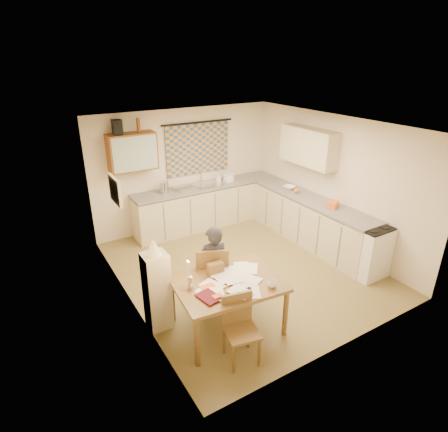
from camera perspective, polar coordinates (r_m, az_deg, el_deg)
floor at (r=6.70m, az=2.95°, el=-8.01°), size 4.00×4.50×0.02m
ceiling at (r=5.79m, az=3.48°, el=13.75°), size 4.00×4.50×0.02m
wall_back at (r=8.00m, az=-5.96°, el=7.15°), size 4.00×0.02×2.50m
wall_front at (r=4.63m, az=19.14°, el=-6.84°), size 4.00×0.02×2.50m
wall_left at (r=5.35m, az=-14.94°, el=-2.07°), size 0.02×4.50×2.50m
wall_right at (r=7.39m, az=16.27°, el=4.94°), size 0.02×4.50×2.50m
window_blind at (r=7.99m, az=-3.99°, el=10.16°), size 1.45×0.03×1.05m
curtain_rod at (r=7.86m, az=-4.04°, el=14.04°), size 1.60×0.04×0.04m
wall_cabinet at (r=7.30m, az=-13.80°, el=9.47°), size 0.90×0.34×0.70m
wall_cabinet_glass at (r=7.14m, az=-13.37°, el=9.21°), size 0.84×0.02×0.64m
upper_cabinet_right at (r=7.48m, az=12.76°, el=10.30°), size 0.34×1.30×0.70m
framed_print at (r=5.56m, az=-16.26°, el=3.76°), size 0.04×0.50×0.40m
print_canvas at (r=5.56m, az=-16.01°, el=3.81°), size 0.01×0.42×0.32m
counter_back at (r=8.16m, az=-2.40°, el=1.65°), size 3.30×0.62×0.92m
counter_right at (r=7.58m, az=13.03°, el=-0.76°), size 0.62×2.95×0.92m
stove at (r=6.77m, az=21.04°, el=-4.89°), size 0.58×0.58×0.90m
sink at (r=8.00m, az=-2.59°, el=4.47°), size 0.57×0.47×0.10m
tap at (r=8.08m, az=-3.50°, el=5.98°), size 0.04×0.04×0.28m
dish_rack at (r=7.73m, az=-6.37°, el=4.21°), size 0.40×0.36×0.06m
kettle at (r=7.56m, az=-9.13°, el=4.31°), size 0.20×0.20×0.24m
mixing_bowl at (r=8.22m, az=0.72°, el=5.90°), size 0.27×0.27×0.16m
soap_bottle at (r=8.13m, az=-0.92°, el=5.87°), size 0.11×0.11×0.20m
bowl at (r=7.86m, az=9.92°, el=4.33°), size 0.41×0.41×0.06m
orange_bag at (r=7.05m, az=16.25°, el=1.70°), size 0.27×0.24×0.12m
fruit_orange at (r=7.63m, az=10.99°, el=3.80°), size 0.10×0.10×0.10m
speaker at (r=7.14m, az=-15.99°, el=12.89°), size 0.18×0.21×0.26m
bottle_green at (r=7.16m, az=-15.40°, el=12.98°), size 0.08×0.08×0.26m
bottle_brown at (r=7.25m, az=-12.93°, el=13.35°), size 0.07×0.07×0.26m
dining_table at (r=5.19m, az=0.52°, el=-13.36°), size 1.47×1.17×0.75m
chair_far at (r=5.65m, az=-1.91°, el=-10.68°), size 0.61×0.61×1.02m
chair_near at (r=4.82m, az=2.60°, el=-18.52°), size 0.46×0.46×0.86m
person at (r=5.45m, az=-1.66°, el=-7.86°), size 0.58×0.46×1.30m
shelf_stand at (r=5.19m, az=-10.15°, el=-11.22°), size 0.32×0.30×1.13m
lampshade at (r=4.84m, az=-10.72°, el=-4.63°), size 0.20×0.20×0.22m
letter_rack at (r=5.09m, az=-1.30°, el=-7.98°), size 0.22×0.11×0.16m
mug at (r=4.88m, az=7.33°, el=-10.21°), size 0.12×0.12×0.09m
magazine at (r=4.61m, az=-3.42°, el=-12.77°), size 0.33×0.37×0.03m
book at (r=4.77m, az=-3.16°, el=-11.45°), size 0.22×0.28×0.02m
orange_box at (r=4.66m, az=-1.02°, el=-12.22°), size 0.12×0.08×0.04m
eyeglasses at (r=4.81m, az=3.50°, el=-11.14°), size 0.14×0.07×0.02m
candle_holder at (r=4.80m, az=-5.17°, el=-10.09°), size 0.06×0.06×0.18m
candle at (r=4.68m, az=-5.39°, el=-8.18°), size 0.03×0.03×0.22m
candle_flame at (r=4.62m, az=-5.58°, el=-6.87°), size 0.02×0.02×0.02m
papers at (r=4.95m, az=1.06°, el=-9.96°), size 1.10×0.96×0.02m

